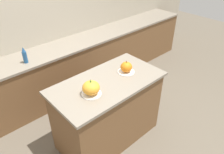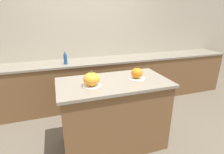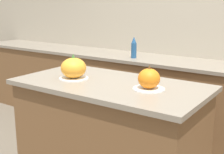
% 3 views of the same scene
% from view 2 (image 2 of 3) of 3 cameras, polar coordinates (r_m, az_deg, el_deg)
% --- Properties ---
extents(ground_plane, '(12.00, 12.00, 0.00)m').
position_cam_2_polar(ground_plane, '(2.69, 0.50, -20.71)').
color(ground_plane, '#665B4C').
extents(wall_back, '(8.00, 0.06, 2.50)m').
position_cam_2_polar(wall_back, '(3.64, -7.84, 11.77)').
color(wall_back, '#B2A893').
rests_on(wall_back, ground_plane).
extents(kitchen_island, '(1.41, 0.74, 0.95)m').
position_cam_2_polar(kitchen_island, '(2.40, 0.53, -12.00)').
color(kitchen_island, brown).
rests_on(kitchen_island, ground_plane).
extents(back_counter, '(6.00, 0.60, 0.91)m').
position_cam_2_polar(back_counter, '(3.53, -6.23, -1.77)').
color(back_counter, brown).
rests_on(back_counter, ground_plane).
extents(pumpkin_cake_left, '(0.22, 0.22, 0.19)m').
position_cam_2_polar(pumpkin_cake_left, '(2.04, -6.69, -0.82)').
color(pumpkin_cake_left, white).
rests_on(pumpkin_cake_left, kitchen_island).
extents(pumpkin_cake_right, '(0.21, 0.21, 0.17)m').
position_cam_2_polar(pumpkin_cake_right, '(2.28, 8.14, 1.09)').
color(pumpkin_cake_right, white).
rests_on(pumpkin_cake_right, kitchen_island).
extents(bottle_tall, '(0.06, 0.06, 0.24)m').
position_cam_2_polar(bottle_tall, '(3.20, -14.99, 6.08)').
color(bottle_tall, '#235184').
rests_on(bottle_tall, back_counter).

